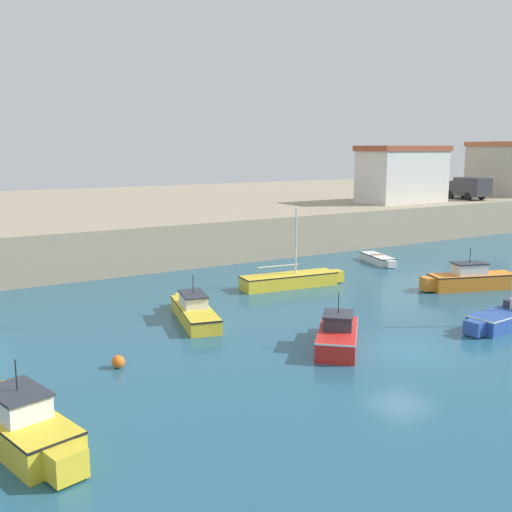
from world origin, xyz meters
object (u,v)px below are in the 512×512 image
at_px(sailboat_yellow_0, 291,280).
at_px(mooring_buoy, 118,362).
at_px(motorboat_yellow_7, 19,424).
at_px(harbor_shed_mid_row, 402,174).
at_px(motorboat_orange_2, 470,279).
at_px(harbor_shed_near_wharf, 507,168).
at_px(dinghy_white_4, 378,259).
at_px(motorboat_yellow_8, 194,310).
at_px(truck_on_quay, 468,187).
at_px(motorboat_red_1, 338,334).

bearing_deg(sailboat_yellow_0, mooring_buoy, -149.90).
relative_size(sailboat_yellow_0, motorboat_yellow_7, 1.12).
distance_m(mooring_buoy, harbor_shed_mid_row, 40.85).
xyz_separation_m(motorboat_orange_2, mooring_buoy, (-22.13, -1.76, -0.35)).
bearing_deg(motorboat_orange_2, harbor_shed_near_wharf, 33.70).
distance_m(dinghy_white_4, mooring_buoy, 25.41).
bearing_deg(dinghy_white_4, motorboat_yellow_8, -160.37).
bearing_deg(mooring_buoy, motorboat_orange_2, 4.56).
height_order(motorboat_orange_2, motorboat_yellow_8, motorboat_orange_2).
xyz_separation_m(dinghy_white_4, mooring_buoy, (-23.05, -10.70, -0.06)).
height_order(motorboat_yellow_7, mooring_buoy, motorboat_yellow_7).
bearing_deg(mooring_buoy, motorboat_yellow_8, 39.61).
bearing_deg(motorboat_orange_2, dinghy_white_4, 84.13).
height_order(mooring_buoy, truck_on_quay, truck_on_quay).
xyz_separation_m(dinghy_white_4, harbor_shed_mid_row, (11.81, 9.85, 5.51)).
distance_m(motorboat_orange_2, mooring_buoy, 22.20).
distance_m(sailboat_yellow_0, motorboat_orange_2, 10.63).
bearing_deg(truck_on_quay, motorboat_orange_2, -139.76).
bearing_deg(truck_on_quay, sailboat_yellow_0, -158.61).
bearing_deg(truck_on_quay, motorboat_yellow_8, -158.33).
bearing_deg(motorboat_yellow_7, motorboat_yellow_8, 42.22).
distance_m(sailboat_yellow_0, harbor_shed_mid_row, 25.63).
bearing_deg(motorboat_orange_2, motorboat_yellow_8, 171.27).
distance_m(sailboat_yellow_0, mooring_buoy, 15.41).
height_order(motorboat_yellow_8, harbor_shed_mid_row, harbor_shed_mid_row).
distance_m(motorboat_orange_2, motorboat_yellow_7, 27.15).
bearing_deg(dinghy_white_4, truck_on_quay, 23.45).
relative_size(sailboat_yellow_0, motorboat_red_1, 1.54).
relative_size(dinghy_white_4, harbor_shed_near_wharf, 0.61).
bearing_deg(harbor_shed_near_wharf, motorboat_yellow_7, -155.40).
xyz_separation_m(harbor_shed_mid_row, truck_on_quay, (7.97, -1.27, -1.47)).
distance_m(motorboat_orange_2, motorboat_yellow_8, 17.07).
distance_m(motorboat_yellow_7, mooring_buoy, 6.14).
xyz_separation_m(sailboat_yellow_0, mooring_buoy, (-13.33, -7.73, -0.20)).
xyz_separation_m(motorboat_yellow_7, truck_on_quay, (47.16, 23.63, 3.74)).
xyz_separation_m(sailboat_yellow_0, harbor_shed_near_wharf, (37.54, 13.20, 5.60)).
height_order(motorboat_red_1, harbor_shed_near_wharf, harbor_shed_near_wharf).
relative_size(motorboat_red_1, motorboat_yellow_8, 0.72).
bearing_deg(motorboat_red_1, truck_on_quay, 32.48).
relative_size(motorboat_orange_2, mooring_buoy, 11.89).
height_order(motorboat_red_1, dinghy_white_4, motorboat_red_1).
bearing_deg(motorboat_red_1, mooring_buoy, 164.56).
distance_m(motorboat_orange_2, truck_on_quay, 27.38).
bearing_deg(motorboat_red_1, sailboat_yellow_0, 65.72).
relative_size(motorboat_orange_2, dinghy_white_4, 1.40).
bearing_deg(sailboat_yellow_0, harbor_shed_mid_row, 30.77).
distance_m(dinghy_white_4, motorboat_yellow_8, 18.88).
bearing_deg(dinghy_white_4, motorboat_red_1, -137.47).
xyz_separation_m(motorboat_yellow_7, mooring_buoy, (4.33, 4.35, -0.36)).
relative_size(dinghy_white_4, truck_on_quay, 0.96).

